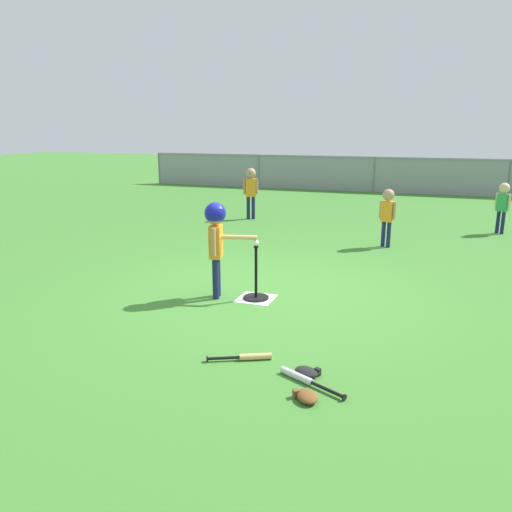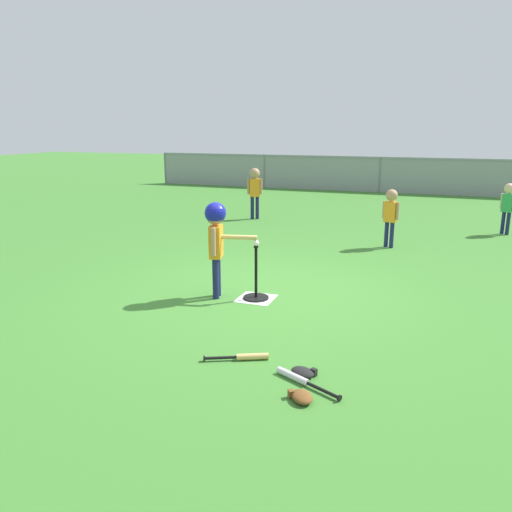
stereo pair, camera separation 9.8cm
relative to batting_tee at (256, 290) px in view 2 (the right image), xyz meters
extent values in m
plane|color=#3D7A2D|center=(0.08, 0.31, -0.11)|extent=(60.00, 60.00, 0.00)
cube|color=white|center=(0.00, 0.00, -0.10)|extent=(0.44, 0.44, 0.01)
cylinder|color=black|center=(0.00, 0.00, -0.09)|extent=(0.32, 0.32, 0.03)
cylinder|color=black|center=(0.00, 0.00, 0.24)|extent=(0.04, 0.04, 0.65)
cylinder|color=black|center=(0.00, 0.00, 0.56)|extent=(0.06, 0.06, 0.02)
sphere|color=white|center=(0.00, 0.00, 0.61)|extent=(0.07, 0.07, 0.07)
cylinder|color=#191E4C|center=(-0.50, -0.06, 0.15)|extent=(0.08, 0.08, 0.52)
cylinder|color=#191E4C|center=(-0.47, -0.17, 0.15)|extent=(0.08, 0.08, 0.52)
cube|color=orange|center=(-0.48, -0.11, 0.61)|extent=(0.19, 0.25, 0.40)
cylinder|color=tan|center=(-0.52, 0.03, 0.64)|extent=(0.06, 0.06, 0.34)
cylinder|color=tan|center=(-0.45, -0.25, 0.64)|extent=(0.06, 0.06, 0.34)
sphere|color=tan|center=(-0.48, -0.11, 0.94)|extent=(0.23, 0.23, 0.23)
sphere|color=#141999|center=(-0.48, -0.11, 0.96)|extent=(0.26, 0.26, 0.26)
cylinder|color=#DBB266|center=(-0.28, -0.06, 0.67)|extent=(0.60, 0.19, 0.06)
cylinder|color=#191E4C|center=(3.33, 5.35, 0.12)|extent=(0.07, 0.07, 0.45)
cylinder|color=#191E4C|center=(3.25, 5.41, 0.12)|extent=(0.07, 0.07, 0.45)
cube|color=green|center=(3.29, 5.38, 0.52)|extent=(0.24, 0.21, 0.35)
cylinder|color=beige|center=(3.18, 5.45, 0.55)|extent=(0.05, 0.05, 0.30)
sphere|color=beige|center=(3.29, 5.38, 0.81)|extent=(0.20, 0.20, 0.20)
cylinder|color=#191E4C|center=(-1.95, 5.32, 0.15)|extent=(0.08, 0.08, 0.52)
cylinder|color=#191E4C|center=(-2.06, 5.28, 0.15)|extent=(0.08, 0.08, 0.52)
cube|color=orange|center=(-2.00, 5.30, 0.62)|extent=(0.27, 0.21, 0.41)
cylinder|color=tan|center=(-1.87, 5.35, 0.65)|extent=(0.06, 0.06, 0.35)
cylinder|color=tan|center=(-2.14, 5.25, 0.65)|extent=(0.06, 0.06, 0.35)
sphere|color=tan|center=(-2.00, 5.30, 0.95)|extent=(0.23, 0.23, 0.23)
cylinder|color=#191E4C|center=(1.29, 3.41, 0.12)|extent=(0.07, 0.07, 0.46)
cylinder|color=#191E4C|center=(1.20, 3.44, 0.12)|extent=(0.07, 0.07, 0.46)
cube|color=orange|center=(1.24, 3.42, 0.53)|extent=(0.23, 0.19, 0.36)
cylinder|color=tan|center=(1.36, 3.38, 0.56)|extent=(0.05, 0.05, 0.31)
cylinder|color=tan|center=(1.12, 3.47, 0.56)|extent=(0.05, 0.05, 0.31)
sphere|color=tan|center=(1.24, 3.42, 0.83)|extent=(0.21, 0.21, 0.21)
cylinder|color=silver|center=(1.02, -1.85, -0.08)|extent=(0.32, 0.20, 0.06)
cylinder|color=black|center=(1.31, -1.99, -0.08)|extent=(0.31, 0.17, 0.03)
cylinder|color=black|center=(1.46, -2.06, -0.08)|extent=(0.04, 0.05, 0.05)
cylinder|color=#DBB266|center=(0.57, -1.61, -0.08)|extent=(0.29, 0.18, 0.06)
cylinder|color=black|center=(0.30, -1.74, -0.08)|extent=(0.28, 0.15, 0.03)
cylinder|color=black|center=(0.16, -1.80, -0.08)|extent=(0.04, 0.05, 0.05)
ellipsoid|color=brown|center=(1.19, -2.15, -0.07)|extent=(0.26, 0.27, 0.07)
cube|color=brown|center=(1.09, -2.14, -0.07)|extent=(0.06, 0.06, 0.06)
ellipsoid|color=black|center=(1.08, -1.76, -0.07)|extent=(0.27, 0.24, 0.07)
cube|color=black|center=(1.17, -1.72, -0.07)|extent=(0.06, 0.06, 0.06)
cylinder|color=slate|center=(-7.92, 11.38, 0.47)|extent=(0.06, 0.06, 1.15)
cylinder|color=slate|center=(-3.92, 11.38, 0.47)|extent=(0.06, 0.06, 1.15)
cylinder|color=slate|center=(0.08, 11.38, 0.47)|extent=(0.06, 0.06, 1.15)
cube|color=gray|center=(0.08, 11.38, 0.99)|extent=(16.00, 0.03, 0.03)
cube|color=gray|center=(0.08, 11.38, 0.47)|extent=(16.00, 0.01, 1.15)
camera|label=1|loc=(1.99, -5.64, 1.97)|focal=35.44mm
camera|label=2|loc=(2.08, -5.60, 1.97)|focal=35.44mm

